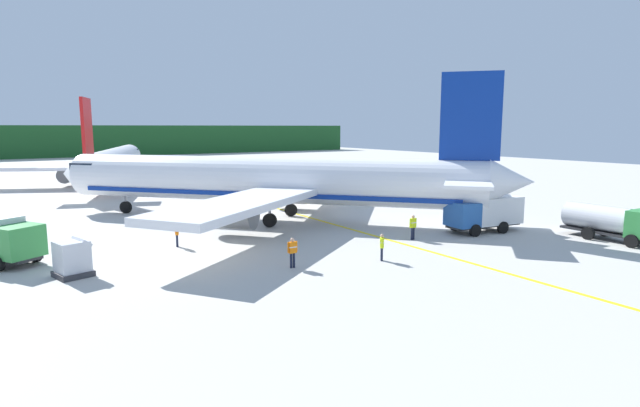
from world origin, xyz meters
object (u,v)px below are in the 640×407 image
(airliner_foreground, at_px, (270,181))
(cargo_container_near, at_px, (73,259))
(crew_supervisor, at_px, (292,250))
(crew_loader_right, at_px, (413,225))
(service_truck_fuel, at_px, (484,212))
(service_truck_pushback, at_px, (613,221))
(crew_marshaller, at_px, (382,245))
(crew_loader_left, at_px, (177,232))
(airliner_mid_apron, at_px, (113,162))

(airliner_foreground, xyz_separation_m, cargo_container_near, (-16.31, -8.76, -2.43))
(airliner_foreground, relative_size, crew_supervisor, 19.32)
(crew_loader_right, distance_m, crew_supervisor, 10.86)
(service_truck_fuel, xyz_separation_m, service_truck_pushback, (5.05, -6.94, -0.10))
(crew_loader_right, bearing_deg, service_truck_fuel, -7.48)
(crew_marshaller, distance_m, crew_supervisor, 5.45)
(cargo_container_near, distance_m, crew_marshaller, 17.10)
(cargo_container_near, relative_size, crew_loader_right, 1.17)
(crew_loader_left, height_order, crew_supervisor, crew_supervisor)
(airliner_mid_apron, relative_size, crew_marshaller, 22.91)
(crew_loader_left, bearing_deg, airliner_mid_apron, 84.53)
(service_truck_pushback, bearing_deg, crew_marshaller, 164.93)
(service_truck_pushback, height_order, crew_loader_right, service_truck_pushback)
(crew_marshaller, bearing_deg, crew_loader_left, 132.00)
(crew_loader_left, height_order, crew_loader_right, crew_loader_right)
(service_truck_pushback, bearing_deg, crew_loader_right, 145.92)
(airliner_foreground, relative_size, cargo_container_near, 16.30)
(service_truck_pushback, xyz_separation_m, crew_marshaller, (-17.00, 4.58, -0.45))
(crew_supervisor, bearing_deg, crew_marshaller, -16.12)
(crew_supervisor, bearing_deg, crew_loader_right, 8.97)
(crew_loader_left, xyz_separation_m, crew_supervisor, (3.89, -8.62, 0.06))
(service_truck_fuel, relative_size, service_truck_pushback, 0.95)
(service_truck_fuel, height_order, service_truck_pushback, service_truck_fuel)
(service_truck_pushback, distance_m, crew_loader_right, 13.90)
(crew_loader_left, distance_m, crew_supervisor, 9.45)
(crew_marshaller, distance_m, crew_loader_left, 13.63)
(crew_marshaller, xyz_separation_m, crew_loader_left, (-9.12, 10.13, 0.02))
(service_truck_pushback, height_order, crew_marshaller, service_truck_pushback)
(airliner_mid_apron, height_order, crew_loader_right, airliner_mid_apron)
(service_truck_fuel, height_order, crew_loader_right, service_truck_fuel)
(airliner_foreground, bearing_deg, service_truck_pushback, -50.04)
(service_truck_pushback, xyz_separation_m, cargo_container_near, (-32.86, 10.99, -0.43))
(crew_marshaller, relative_size, crew_loader_right, 0.92)
(service_truck_fuel, xyz_separation_m, crew_marshaller, (-11.95, -2.36, -0.54))
(airliner_foreground, xyz_separation_m, crew_supervisor, (-5.69, -13.66, -2.37))
(crew_loader_right, bearing_deg, crew_supervisor, -171.03)
(cargo_container_near, distance_m, crew_loader_left, 7.69)
(service_truck_pushback, height_order, crew_supervisor, service_truck_pushback)
(airliner_mid_apron, relative_size, service_truck_pushback, 5.68)
(airliner_foreground, xyz_separation_m, service_truck_fuel, (11.50, -12.81, -1.90))
(service_truck_pushback, distance_m, crew_marshaller, 17.61)
(service_truck_pushback, bearing_deg, crew_supervisor, 164.68)
(airliner_foreground, relative_size, crew_loader_right, 19.00)
(airliner_mid_apron, distance_m, crew_loader_left, 40.40)
(service_truck_fuel, distance_m, service_truck_pushback, 8.58)
(crew_marshaller, height_order, crew_supervisor, crew_supervisor)
(crew_supervisor, bearing_deg, service_truck_pushback, -15.32)
(airliner_foreground, bearing_deg, service_truck_fuel, -48.09)
(airliner_mid_apron, xyz_separation_m, service_truck_pushback, (22.28, -54.87, -1.72))
(service_truck_pushback, xyz_separation_m, crew_loader_left, (-26.13, 14.71, -0.43))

